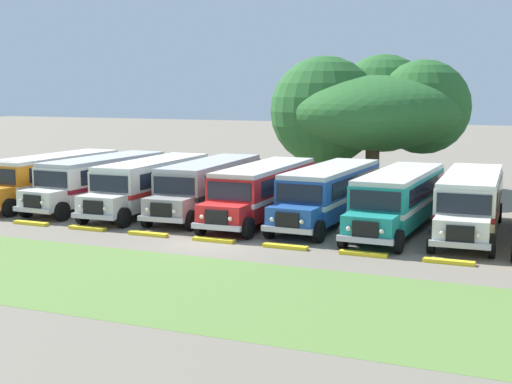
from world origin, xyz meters
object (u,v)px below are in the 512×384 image
at_px(parked_bus_slot_1, 102,179).
at_px(parked_bus_slot_5, 330,191).
at_px(parked_bus_slot_7, 471,200).
at_px(parked_bus_slot_6, 399,198).
at_px(broad_shade_tree, 371,110).
at_px(parked_bus_slot_2, 152,182).
at_px(parked_bus_slot_0, 53,176).
at_px(parked_bus_slot_4, 263,189).
at_px(parked_bus_slot_3, 209,184).

height_order(parked_bus_slot_1, parked_bus_slot_5, same).
relative_size(parked_bus_slot_1, parked_bus_slot_7, 1.00).
xyz_separation_m(parked_bus_slot_5, parked_bus_slot_7, (6.95, -0.11, 0.00)).
distance_m(parked_bus_slot_6, broad_shade_tree, 14.86).
relative_size(parked_bus_slot_2, parked_bus_slot_5, 1.00).
xyz_separation_m(parked_bus_slot_0, parked_bus_slot_6, (20.75, -0.31, 0.00)).
bearing_deg(parked_bus_slot_7, parked_bus_slot_4, -89.94).
height_order(parked_bus_slot_2, parked_bus_slot_7, same).
bearing_deg(broad_shade_tree, parked_bus_slot_1, -133.85).
relative_size(parked_bus_slot_0, parked_bus_slot_1, 1.00).
relative_size(parked_bus_slot_1, parked_bus_slot_4, 1.00).
bearing_deg(parked_bus_slot_1, parked_bus_slot_3, 94.83).
xyz_separation_m(parked_bus_slot_2, broad_shade_tree, (9.01, 13.41, 3.77)).
xyz_separation_m(parked_bus_slot_2, parked_bus_slot_4, (6.75, -0.04, 0.00)).
xyz_separation_m(parked_bus_slot_4, parked_bus_slot_6, (7.09, -0.09, 0.00)).
relative_size(parked_bus_slot_5, parked_bus_slot_6, 1.00).
xyz_separation_m(parked_bus_slot_2, parked_bus_slot_6, (13.84, -0.13, 0.00)).
bearing_deg(parked_bus_slot_0, parked_bus_slot_5, 93.00).
bearing_deg(parked_bus_slot_0, parked_bus_slot_3, 94.26).
height_order(parked_bus_slot_0, parked_bus_slot_7, same).
distance_m(parked_bus_slot_2, parked_bus_slot_4, 6.75).
distance_m(parked_bus_slot_3, parked_bus_slot_6, 10.60).
bearing_deg(parked_bus_slot_6, parked_bus_slot_2, -89.06).
bearing_deg(parked_bus_slot_7, parked_bus_slot_3, -93.45).
distance_m(parked_bus_slot_2, broad_shade_tree, 16.59).
bearing_deg(parked_bus_slot_1, parked_bus_slot_7, 92.55).
distance_m(parked_bus_slot_1, parked_bus_slot_6, 17.42).
distance_m(parked_bus_slot_2, parked_bus_slot_5, 10.18).
xyz_separation_m(parked_bus_slot_1, parked_bus_slot_6, (17.41, -0.44, 0.00)).
bearing_deg(parked_bus_slot_1, parked_bus_slot_4, 90.16).
distance_m(parked_bus_slot_3, parked_bus_slot_5, 6.90).
xyz_separation_m(parked_bus_slot_0, parked_bus_slot_1, (3.34, 0.14, 0.00)).
bearing_deg(parked_bus_slot_7, parked_bus_slot_1, -92.32).
xyz_separation_m(parked_bus_slot_4, broad_shade_tree, (2.26, 13.45, 3.77)).
height_order(parked_bus_slot_5, broad_shade_tree, broad_shade_tree).
distance_m(parked_bus_slot_7, broad_shade_tree, 15.73).
height_order(parked_bus_slot_3, broad_shade_tree, broad_shade_tree).
height_order(parked_bus_slot_7, broad_shade_tree, broad_shade_tree).
distance_m(parked_bus_slot_0, parked_bus_slot_6, 20.75).
relative_size(parked_bus_slot_0, parked_bus_slot_6, 1.00).
relative_size(parked_bus_slot_1, parked_bus_slot_3, 1.00).
bearing_deg(parked_bus_slot_1, parked_bus_slot_0, -85.52).
relative_size(parked_bus_slot_4, parked_bus_slot_5, 1.00).
bearing_deg(parked_bus_slot_4, parked_bus_slot_1, -93.09).
height_order(parked_bus_slot_4, broad_shade_tree, broad_shade_tree).
height_order(parked_bus_slot_3, parked_bus_slot_5, same).
distance_m(parked_bus_slot_4, broad_shade_tree, 14.15).
distance_m(parked_bus_slot_5, parked_bus_slot_6, 3.74).
height_order(parked_bus_slot_3, parked_bus_slot_6, same).
bearing_deg(parked_bus_slot_6, parked_bus_slot_7, 101.67).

